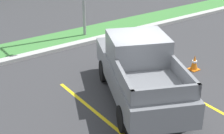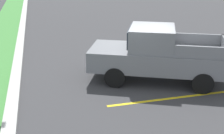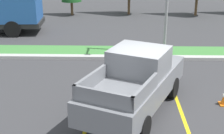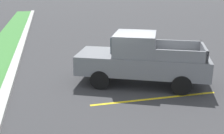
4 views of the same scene
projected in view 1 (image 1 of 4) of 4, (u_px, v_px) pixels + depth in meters
name	position (u px, v px, depth m)	size (l,w,h in m)	color
ground_plane	(140.00, 92.00, 11.42)	(120.00, 120.00, 0.00)	#38383A
parking_line_near	(99.00, 114.00, 10.18)	(0.12, 4.80, 0.01)	yellow
parking_line_far	(173.00, 86.00, 11.80)	(0.12, 4.80, 0.01)	yellow
curb_strip	(68.00, 46.00, 15.09)	(56.00, 0.40, 0.15)	#B2B2AD
grass_median	(57.00, 40.00, 15.92)	(56.00, 1.80, 0.06)	#42843D
pickup_truck_main	(139.00, 70.00, 10.60)	(3.86, 5.53, 2.10)	black
traffic_cone	(194.00, 63.00, 12.90)	(0.36, 0.36, 0.60)	orange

